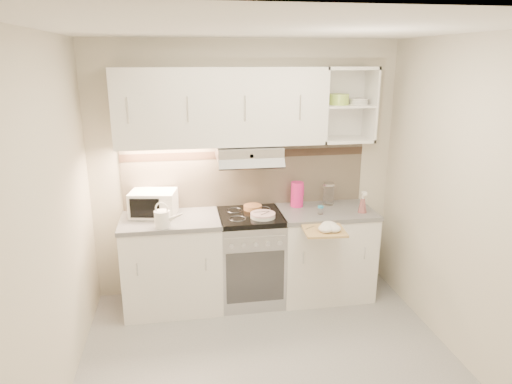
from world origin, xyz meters
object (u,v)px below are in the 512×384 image
at_px(microwave, 153,203).
at_px(watering_can, 163,218).
at_px(spray_bottle, 363,204).
at_px(glass_jar, 328,194).
at_px(plate_stack, 263,215).
at_px(cutting_board, 324,231).
at_px(pink_pitcher, 297,194).
at_px(electric_range, 250,257).

relative_size(microwave, watering_can, 1.76).
bearing_deg(spray_bottle, glass_jar, 138.82).
bearing_deg(plate_stack, cutting_board, -35.67).
xyz_separation_m(microwave, pink_pitcher, (1.40, 0.03, 0.01)).
distance_m(electric_range, plate_stack, 0.50).
distance_m(plate_stack, cutting_board, 0.60).
bearing_deg(glass_jar, pink_pitcher, -179.75).
distance_m(glass_jar, cutting_board, 0.68).
relative_size(glass_jar, spray_bottle, 1.00).
distance_m(plate_stack, spray_bottle, 0.97).
bearing_deg(glass_jar, cutting_board, -110.74).
relative_size(watering_can, plate_stack, 1.13).
xyz_separation_m(plate_stack, pink_pitcher, (0.40, 0.27, 0.10)).
height_order(electric_range, plate_stack, plate_stack).
bearing_deg(pink_pitcher, plate_stack, -165.93).
xyz_separation_m(spray_bottle, cutting_board, (-0.48, -0.34, -0.12)).
relative_size(microwave, pink_pitcher, 1.85).
distance_m(microwave, watering_can, 0.35).
distance_m(pink_pitcher, spray_bottle, 0.64).
xyz_separation_m(microwave, watering_can, (0.10, -0.34, -0.03)).
xyz_separation_m(microwave, plate_stack, (1.00, -0.24, -0.09)).
xyz_separation_m(microwave, spray_bottle, (1.97, -0.25, -0.03)).
distance_m(glass_jar, spray_bottle, 0.38).
bearing_deg(microwave, watering_can, -63.99).
relative_size(electric_range, watering_can, 3.43).
height_order(pink_pitcher, cutting_board, pink_pitcher).
height_order(electric_range, watering_can, watering_can).
height_order(microwave, cutting_board, microwave).
distance_m(watering_can, glass_jar, 1.67).
xyz_separation_m(watering_can, spray_bottle, (1.87, 0.09, 0.00)).
xyz_separation_m(electric_range, spray_bottle, (1.07, -0.13, 0.54)).
bearing_deg(cutting_board, plate_stack, 148.99).
xyz_separation_m(watering_can, cutting_board, (1.39, -0.25, -0.11)).
bearing_deg(spray_bottle, plate_stack, -172.93).
relative_size(electric_range, spray_bottle, 4.05).
height_order(electric_range, spray_bottle, spray_bottle).
bearing_deg(microwave, electric_range, 2.84).
height_order(electric_range, microwave, microwave).
height_order(plate_stack, pink_pitcher, pink_pitcher).
bearing_deg(watering_can, spray_bottle, 22.87).
distance_m(watering_can, pink_pitcher, 1.35).
relative_size(electric_range, plate_stack, 3.87).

